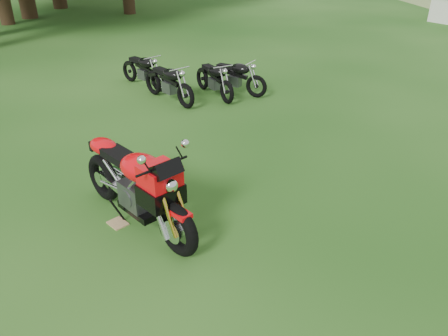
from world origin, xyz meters
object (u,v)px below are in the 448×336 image
Objects in this scene: sport_motorcycle at (134,178)px; vintage_moto_b at (168,82)px; vintage_moto_d at (234,76)px; vintage_moto_c at (214,78)px; vintage_moto_a at (143,69)px; plywood_board at (118,223)px.

sport_motorcycle reaches higher than vintage_moto_b.
sport_motorcycle is 5.50m from vintage_moto_d.
vintage_moto_b is 1.08m from vintage_moto_c.
sport_motorcycle is 5.94m from vintage_moto_a.
vintage_moto_a is 2.30m from vintage_moto_d.
sport_motorcycle reaches higher than vintage_moto_c.
vintage_moto_b is at bearing 137.99° from sport_motorcycle.
sport_motorcycle is 1.30× the size of vintage_moto_b.
plywood_board is at bearing -42.70° from vintage_moto_c.
plywood_board is (-0.20, -0.20, -0.67)m from sport_motorcycle.
vintage_moto_c reaches higher than vintage_moto_d.
vintage_moto_b reaches higher than vintage_moto_a.
vintage_moto_a is 1.00× the size of vintage_moto_c.
vintage_moto_b is 1.05× the size of vintage_moto_c.
vintage_moto_b is at bearing -129.81° from vintage_moto_d.
sport_motorcycle is 1.36× the size of vintage_moto_a.
vintage_moto_c is at bearing 67.07° from vintage_moto_b.
vintage_moto_c is (0.59, 0.90, -0.02)m from vintage_moto_b.
vintage_moto_d is (-2.15, 5.06, -0.24)m from sport_motorcycle.
vintage_moto_d is at bearing 30.54° from vintage_moto_a.
vintage_moto_d is at bearing 68.14° from vintage_moto_b.
vintage_moto_a is (-4.26, 4.13, -0.24)m from sport_motorcycle.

